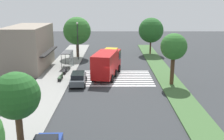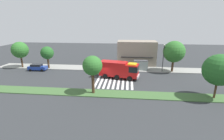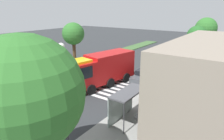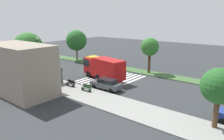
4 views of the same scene
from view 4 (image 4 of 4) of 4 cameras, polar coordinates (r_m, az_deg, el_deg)
The scene contains 15 objects.
ground_plane at distance 35.35m, azimuth 2.85°, elevation -3.06°, with size 120.00×120.00×0.00m, color #2D3033.
sidewalk at distance 29.41m, azimuth -6.77°, elevation -6.53°, with size 60.00×4.75×0.14m, color gray.
median_strip at distance 41.30m, azimuth 8.92°, elevation -0.63°, with size 60.00×3.00×0.14m, color #3D6033.
crosswalk at distance 36.82m, azimuth -0.30°, elevation -2.34°, with size 7.65×10.58×0.01m.
fire_truck at distance 36.18m, azimuth -2.48°, elevation 0.71°, with size 8.93×4.20×3.67m.
parked_car_mid at distance 31.32m, azimuth -1.51°, elevation -3.68°, with size 4.77×2.21×1.60m.
bus_stop_shelter at distance 35.77m, azimuth -15.14°, elevation -0.19°, with size 3.50×1.40×2.46m.
bench_near_shelter at distance 33.03m, azimuth -10.92°, elevation -3.44°, with size 1.60×0.50×0.90m.
bench_west_of_shelter at distance 30.61m, azimuth -6.78°, elevation -4.68°, with size 1.60×0.50×0.90m.
street_lamp at distance 40.02m, azimuth -18.91°, elevation 4.20°, with size 0.36×0.36×6.74m.
storefront_building at distance 31.63m, azimuth -23.28°, elevation 0.17°, with size 10.70×6.15×6.80m.
sidewalk_tree_west at distance 21.74m, azimuth 26.55°, elevation -3.94°, with size 3.33×3.33×5.74m.
sidewalk_tree_east at distance 41.79m, azimuth -21.31°, elevation 5.74°, with size 5.15×5.15×7.52m.
median_tree_far_west at distance 40.06m, azimuth 10.00°, elevation 6.00°, with size 3.30×3.30×6.53m.
median_tree_west at distance 52.61m, azimuth -9.41°, elevation 7.73°, with size 4.92×4.92×7.18m.
Camera 4 is at (-19.93, 27.34, 10.24)m, focal length 34.48 mm.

